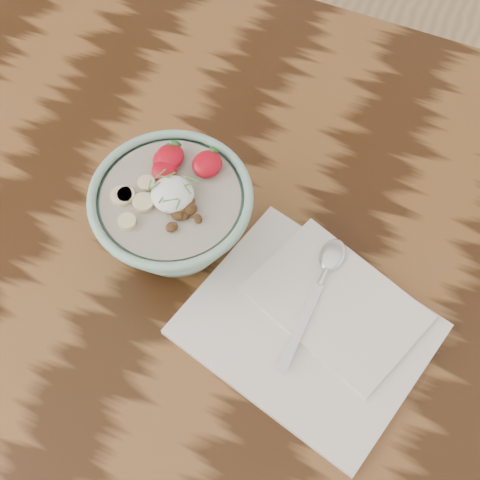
{
  "coord_description": "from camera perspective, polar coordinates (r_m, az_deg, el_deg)",
  "views": [
    {
      "loc": [
        4.22,
        -39.54,
        151.12
      ],
      "look_at": [
        -9.88,
        -6.7,
        86.5
      ],
      "focal_mm": 50.0,
      "sensor_mm": 36.0,
      "label": 1
    }
  ],
  "objects": [
    {
      "name": "table",
      "position": [
        0.94,
        7.17,
        -4.92
      ],
      "size": [
        160.0,
        90.0,
        75.0
      ],
      "color": "#321B0C",
      "rests_on": "ground"
    },
    {
      "name": "breakfast_bowl",
      "position": [
        0.82,
        -5.7,
        2.22
      ],
      "size": [
        19.47,
        19.47,
        12.83
      ],
      "rotation": [
        0.0,
        0.0,
        0.37
      ],
      "color": "#86B4A1",
      "rests_on": "table"
    },
    {
      "name": "napkin",
      "position": [
        0.82,
        6.29,
        -7.11
      ],
      "size": [
        32.07,
        28.3,
        1.69
      ],
      "rotation": [
        0.0,
        0.0,
        -0.25
      ],
      "color": "white",
      "rests_on": "table"
    },
    {
      "name": "spoon",
      "position": [
        0.83,
        7.26,
        -2.73
      ],
      "size": [
        3.27,
        18.83,
        0.98
      ],
      "rotation": [
        0.0,
        0.0,
        -0.02
      ],
      "color": "silver",
      "rests_on": "napkin"
    }
  ]
}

